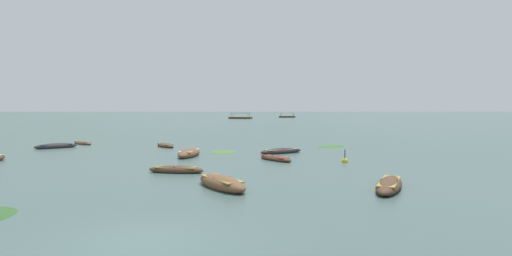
# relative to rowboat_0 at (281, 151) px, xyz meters

# --- Properties ---
(ground_plane) EXTENTS (6000.00, 6000.00, 0.00)m
(ground_plane) POSITION_rel_rowboat_0_xyz_m (-4.85, 1479.83, -0.16)
(ground_plane) COLOR #425B56
(mountain_1) EXTENTS (1230.78, 1230.78, 310.90)m
(mountain_1) POSITION_rel_rowboat_0_xyz_m (-934.45, 1963.04, 155.29)
(mountain_1) COLOR slate
(mountain_1) RESTS_ON ground
(mountain_2) EXTENTS (1216.23, 1216.23, 359.43)m
(mountain_2) POSITION_rel_rowboat_0_xyz_m (217.23, 1884.85, 179.55)
(mountain_2) COLOR slate
(mountain_2) RESTS_ON ground
(rowboat_0) EXTENTS (3.78, 2.90, 0.51)m
(rowboat_0) POSITION_rel_rowboat_0_xyz_m (0.00, 0.00, 0.00)
(rowboat_0) COLOR #2D2826
(rowboat_0) RESTS_ON ground
(rowboat_1) EXTENTS (2.57, 3.04, 0.43)m
(rowboat_1) POSITION_rel_rowboat_0_xyz_m (-10.30, 5.15, -0.02)
(rowboat_1) COLOR brown
(rowboat_1) RESTS_ON ground
(rowboat_2) EXTENTS (3.26, 3.12, 0.56)m
(rowboat_2) POSITION_rel_rowboat_0_xyz_m (-19.78, 4.04, 0.01)
(rowboat_2) COLOR #2D2826
(rowboat_2) RESTS_ON ground
(rowboat_3) EXTENTS (2.54, 3.08, 0.42)m
(rowboat_3) POSITION_rel_rowboat_0_xyz_m (-0.66, -4.23, -0.03)
(rowboat_3) COLOR #4C3323
(rowboat_3) RESTS_ON ground
(rowboat_4) EXTENTS (2.58, 3.98, 0.55)m
(rowboat_4) POSITION_rel_rowboat_0_xyz_m (3.72, -13.59, 0.01)
(rowboat_4) COLOR #4C3323
(rowboat_4) RESTS_ON ground
(rowboat_5) EXTENTS (3.19, 1.41, 0.47)m
(rowboat_5) POSITION_rel_rowboat_0_xyz_m (-6.29, -9.28, -0.01)
(rowboat_5) COLOR #4C3323
(rowboat_5) RESTS_ON ground
(rowboat_8) EXTENTS (1.64, 3.92, 0.70)m
(rowboat_8) POSITION_rel_rowboat_0_xyz_m (-6.87, -1.94, 0.06)
(rowboat_8) COLOR brown
(rowboat_8) RESTS_ON ground
(rowboat_9) EXTENTS (2.91, 2.57, 0.40)m
(rowboat_9) POSITION_rel_rowboat_0_xyz_m (-19.13, 7.87, -0.03)
(rowboat_9) COLOR brown
(rowboat_9) RESTS_ON ground
(rowboat_10) EXTENTS (2.92, 3.64, 0.67)m
(rowboat_10) POSITION_rel_rowboat_0_xyz_m (-3.46, -13.34, 0.05)
(rowboat_10) COLOR brown
(rowboat_10) RESTS_ON ground
(ferry_0) EXTENTS (7.60, 2.58, 2.54)m
(ferry_0) POSITION_rel_rowboat_0_xyz_m (12.57, 148.52, 0.29)
(ferry_0) COLOR #4C3323
(ferry_0) RESTS_ON ground
(ferry_1) EXTENTS (9.60, 5.62, 2.54)m
(ferry_1) POSITION_rel_rowboat_0_xyz_m (-8.18, 122.30, 0.28)
(ferry_1) COLOR brown
(ferry_1) RESTS_ON ground
(mooring_buoy) EXTENTS (0.39, 0.39, 0.95)m
(mooring_buoy) POSITION_rel_rowboat_0_xyz_m (3.77, -5.25, -0.07)
(mooring_buoy) COLOR yellow
(mooring_buoy) RESTS_ON ground
(weed_patch_1) EXTENTS (3.79, 3.94, 0.14)m
(weed_patch_1) POSITION_rel_rowboat_0_xyz_m (5.01, 5.67, -0.16)
(weed_patch_1) COLOR #38662D
(weed_patch_1) RESTS_ON ground
(weed_patch_2) EXTENTS (2.24, 3.34, 0.14)m
(weed_patch_2) POSITION_rel_rowboat_0_xyz_m (-4.61, 0.72, -0.16)
(weed_patch_2) COLOR #477033
(weed_patch_2) RESTS_ON ground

